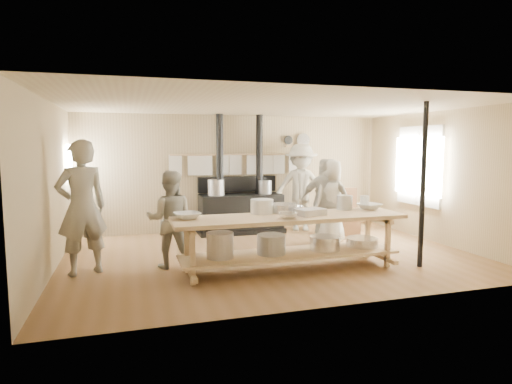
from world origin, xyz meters
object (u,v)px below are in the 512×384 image
cook_by_window (301,187)px  prep_table (289,237)px  cook_far_left (82,208)px  cook_right (325,202)px  cook_center (330,202)px  roasting_pan (310,212)px  chair (347,221)px  stove (240,209)px  cook_left (170,219)px

cook_by_window → prep_table: bearing=-99.6°
cook_far_left → cook_right: 4.39m
cook_center → roasting_pan: (-1.06, -1.46, 0.06)m
cook_by_window → chair: 1.27m
stove → prep_table: bearing=-90.0°
prep_table → chair: chair is taller
cook_by_window → chair: cook_by_window is taller
stove → roasting_pan: stove is taller
cook_far_left → chair: size_ratio=2.02×
chair → prep_table: bearing=-118.6°
cook_by_window → stove: bearing=-170.6°
cook_left → cook_by_window: 3.82m
cook_far_left → cook_left: 1.31m
chair → cook_left: bearing=-142.5°
chair → cook_center: bearing=-120.6°
cook_right → cook_by_window: size_ratio=0.86×
stove → cook_far_left: (-3.04, -2.34, 0.49)m
roasting_pan → cook_center: bearing=54.0°
roasting_pan → cook_far_left: bearing=168.0°
cook_by_window → roasting_pan: size_ratio=4.44×
cook_far_left → roasting_pan: (3.37, -0.72, -0.11)m
cook_right → chair: cook_right is taller
prep_table → cook_left: cook_left is taller
cook_by_window → roasting_pan: bearing=-93.7°
prep_table → cook_center: size_ratio=2.16×
chair → cook_right: bearing=-123.7°
stove → cook_left: (-1.75, -2.35, 0.25)m
chair → cook_far_left: bearing=-147.3°
cook_left → cook_center: 3.23m
stove → prep_table: size_ratio=0.72×
cook_far_left → roasting_pan: cook_far_left is taller
stove → cook_by_window: bearing=-6.9°
cook_right → stove: bearing=-28.8°
cook_far_left → cook_right: (4.33, 0.74, -0.17)m
cook_right → cook_by_window: (0.09, 1.43, 0.14)m
stove → cook_by_window: (1.38, -0.17, 0.46)m
stove → roasting_pan: bearing=-83.8°
cook_center → cook_by_window: bearing=-112.0°
cook_far_left → stove: bearing=-163.8°
prep_table → cook_right: bearing=47.6°
cook_by_window → roasting_pan: 3.07m
cook_center → stove: bearing=-71.4°
cook_center → chair: size_ratio=1.67×
prep_table → cook_by_window: cook_by_window is taller
cook_center → chair: 1.21m
cook_left → cook_center: (3.14, 0.75, 0.07)m
cook_right → chair: bearing=-118.3°
cook_left → cook_by_window: bearing=-134.8°
cook_far_left → chair: cook_far_left is taller
cook_far_left → cook_left: (1.28, -0.01, -0.24)m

